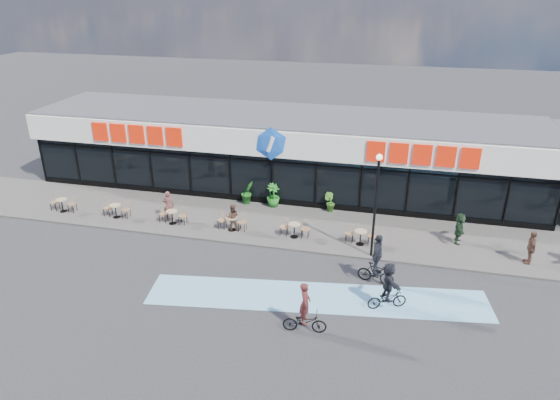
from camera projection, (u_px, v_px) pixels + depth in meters
The scene contains 21 objects.
ground at pixel (236, 267), 22.77m from camera, with size 120.00×120.00×0.00m, color #28282B.
sidewalk at pixel (261, 223), 26.75m from camera, with size 44.00×5.00×0.10m, color #514B47.
bike_lane at pixel (317, 297), 20.60m from camera, with size 14.00×2.20×0.01m, color #72B1D8.
building at pixel (284, 151), 30.64m from camera, with size 30.60×6.57×4.75m.
lamp_post at pixel (376, 197), 22.30m from camera, with size 0.28×0.28×5.03m.
bistro_set_0 at pixel (63, 203), 27.84m from camera, with size 1.54×0.62×0.90m.
bistro_set_1 at pixel (116, 209), 27.15m from camera, with size 1.54×0.62×0.90m.
bistro_set_2 at pixel (173, 215), 26.46m from camera, with size 1.54×0.62×0.90m.
bistro_set_3 at pixel (232, 221), 25.77m from camera, with size 1.54×0.62×0.90m.
bistro_set_4 at pixel (295, 228), 25.08m from camera, with size 1.54×0.62×0.90m.
bistro_set_5 at pixel (361, 235), 24.39m from camera, with size 1.54×0.62×0.90m.
potted_plant_left at pixel (247, 192), 28.71m from camera, with size 0.75×0.61×1.37m, color #1E5E1A.
potted_plant_mid at pixel (273, 195), 28.33m from camera, with size 0.75×0.75×1.34m, color #1F6C1F.
potted_plant_right at pixel (330, 202), 27.79m from camera, with size 0.59×0.48×1.08m, color #376A1E.
patron_left at pixel (168, 205), 26.77m from camera, with size 0.59×0.39×1.62m, color brown.
patron_right at pixel (232, 217), 25.61m from camera, with size 0.71×0.55×1.46m, color brown.
pedestrian_a at pixel (531, 247), 22.58m from camera, with size 0.96×0.40×1.63m, color brown.
pedestrian_b at pixel (459, 228), 24.35m from camera, with size 1.48×0.47×1.59m, color black.
cyclist_a at pixel (388, 288), 19.60m from camera, with size 1.69×1.54×2.04m.
cyclist_b at pixel (377, 263), 21.18m from camera, with size 1.66×1.17×2.32m.
cyclist_c at pixel (305, 316), 18.34m from camera, with size 1.70×0.75×2.11m.
Camera 1 is at (6.44, -18.55, 12.09)m, focal length 32.00 mm.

